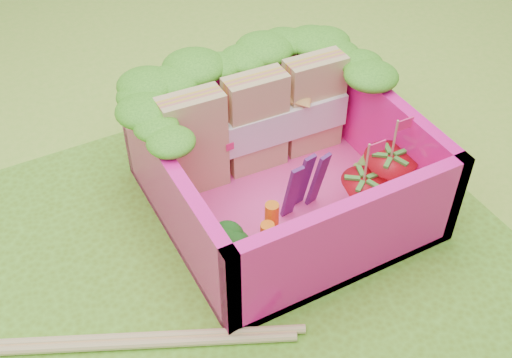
{
  "coord_description": "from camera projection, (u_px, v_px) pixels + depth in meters",
  "views": [
    {
      "loc": [
        -0.99,
        -1.87,
        2.54
      ],
      "look_at": [
        0.16,
        0.28,
        0.28
      ],
      "focal_mm": 45.0,
      "sensor_mm": 36.0,
      "label": 1
    }
  ],
  "objects": [
    {
      "name": "ground",
      "position": [
        254.0,
        262.0,
        3.28
      ],
      "size": [
        14.0,
        14.0,
        0.0
      ],
      "primitive_type": "plane",
      "color": "#8FCF3A",
      "rests_on": "ground"
    },
    {
      "name": "placemat",
      "position": [
        254.0,
        260.0,
        3.27
      ],
      "size": [
        2.6,
        2.6,
        0.03
      ],
      "primitive_type": "cube",
      "color": "#629922",
      "rests_on": "ground"
    },
    {
      "name": "bento_floor",
      "position": [
        282.0,
        200.0,
        3.54
      ],
      "size": [
        1.3,
        1.3,
        0.05
      ],
      "primitive_type": "cube",
      "color": "#F13D97",
      "rests_on": "placemat"
    },
    {
      "name": "bento_box",
      "position": [
        283.0,
        166.0,
        3.37
      ],
      "size": [
        1.3,
        1.3,
        0.55
      ],
      "color": "#FF1596",
      "rests_on": "placemat"
    },
    {
      "name": "lettuce_ruffle",
      "position": [
        242.0,
        69.0,
        3.44
      ],
      "size": [
        1.43,
        0.77,
        0.11
      ],
      "color": "#2E7E17",
      "rests_on": "bento_box"
    },
    {
      "name": "sandwich_stack",
      "position": [
        256.0,
        123.0,
        3.52
      ],
      "size": [
        1.08,
        0.22,
        0.6
      ],
      "color": "tan",
      "rests_on": "bento_floor"
    },
    {
      "name": "broccoli",
      "position": [
        222.0,
        245.0,
        3.01
      ],
      "size": [
        0.32,
        0.32,
        0.27
      ],
      "color": "#649B4B",
      "rests_on": "bento_floor"
    },
    {
      "name": "carrot_sticks",
      "position": [
        270.0,
        233.0,
        3.14
      ],
      "size": [
        0.13,
        0.13,
        0.29
      ],
      "color": "orange",
      "rests_on": "bento_floor"
    },
    {
      "name": "purple_wedges",
      "position": [
        305.0,
        184.0,
        3.31
      ],
      "size": [
        0.24,
        0.08,
        0.38
      ],
      "color": "#521C62",
      "rests_on": "bento_floor"
    },
    {
      "name": "strawberry_left",
      "position": [
        362.0,
        196.0,
        3.34
      ],
      "size": [
        0.23,
        0.23,
        0.47
      ],
      "color": "red",
      "rests_on": "bento_floor"
    },
    {
      "name": "strawberry_right",
      "position": [
        387.0,
        177.0,
        3.42
      ],
      "size": [
        0.28,
        0.28,
        0.52
      ],
      "color": "red",
      "rests_on": "bento_floor"
    },
    {
      "name": "snap_peas",
      "position": [
        368.0,
        196.0,
        3.48
      ],
      "size": [
        0.61,
        0.58,
        0.05
      ],
      "color": "#59A032",
      "rests_on": "bento_floor"
    },
    {
      "name": "chopsticks",
      "position": [
        57.0,
        345.0,
        2.86
      ],
      "size": [
        2.06,
        0.98,
        0.04
      ],
      "color": "#E4BA7D",
      "rests_on": "placemat"
    }
  ]
}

